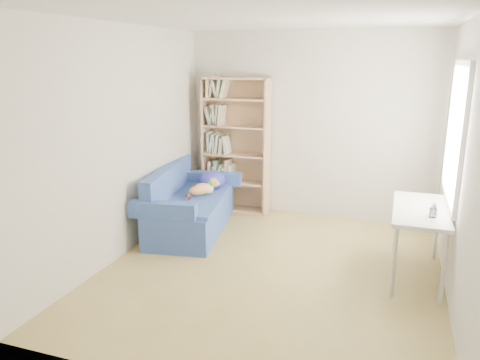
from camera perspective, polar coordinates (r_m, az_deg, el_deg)
name	(u,v)px	position (r m, az deg, el deg)	size (l,w,h in m)	color
ground	(271,270)	(5.17, 3.85, -10.90)	(4.00, 4.00, 0.00)	olive
room_shell	(285,119)	(4.71, 5.47, 7.35)	(3.54, 4.04, 2.62)	silver
sofa	(190,206)	(6.24, -6.14, -3.18)	(1.08, 1.83, 0.84)	navy
bookshelf	(236,151)	(6.86, -0.49, 3.55)	(0.98, 0.31, 1.96)	tan
desk	(420,215)	(5.12, 21.11, -4.05)	(0.54, 1.17, 0.75)	silver
pen_cup	(433,212)	(4.85, 22.48, -3.60)	(0.08, 0.08, 0.15)	white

